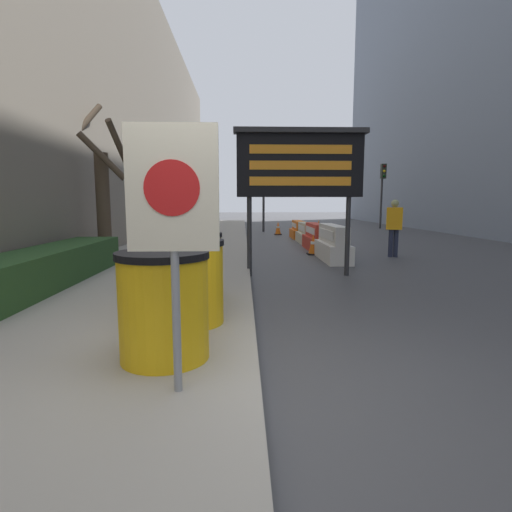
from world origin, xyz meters
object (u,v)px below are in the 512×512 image
at_px(barrel_drum_foreground, 164,305).
at_px(jersey_barrier_cream, 305,234).
at_px(traffic_light_far_side, 383,182).
at_px(pedestrian_worker, 394,223).
at_px(jersey_barrier_white, 333,245).
at_px(traffic_cone_far, 319,228).
at_px(jersey_barrier_orange_near, 298,230).
at_px(traffic_light_near_curb, 264,175).
at_px(warning_sign, 173,208).
at_px(barrel_drum_back, 194,267).
at_px(traffic_cone_mid, 278,228).
at_px(message_board, 300,165).
at_px(barrel_drum_middle, 189,282).
at_px(jersey_barrier_red_striped, 316,238).
at_px(traffic_cone_near, 313,245).

distance_m(barrel_drum_foreground, jersey_barrier_cream, 12.14).
distance_m(traffic_light_far_side, pedestrian_worker, 13.13).
distance_m(jersey_barrier_white, traffic_cone_far, 7.40).
xyz_separation_m(jersey_barrier_orange_near, traffic_light_near_curb, (-1.30, 3.83, 2.65)).
bearing_deg(warning_sign, traffic_light_far_side, 67.25).
relative_size(barrel_drum_back, jersey_barrier_white, 0.45).
xyz_separation_m(jersey_barrier_cream, traffic_light_far_side, (5.81, 8.33, 2.40)).
bearing_deg(barrel_drum_back, jersey_barrier_orange_near, 75.20).
distance_m(traffic_cone_mid, traffic_cone_far, 2.13).
height_order(warning_sign, message_board, message_board).
distance_m(barrel_drum_middle, traffic_light_far_side, 21.07).
distance_m(message_board, jersey_barrier_white, 3.16).
height_order(message_board, jersey_barrier_orange_near, message_board).
distance_m(jersey_barrier_red_striped, pedestrian_worker, 2.71).
relative_size(warning_sign, jersey_barrier_white, 0.89).
bearing_deg(traffic_cone_far, message_board, -103.17).
bearing_deg(traffic_light_near_curb, jersey_barrier_cream, -77.51).
bearing_deg(barrel_drum_foreground, message_board, 68.99).
bearing_deg(jersey_barrier_white, barrel_drum_middle, -116.58).
bearing_deg(message_board, barrel_drum_foreground, -111.01).
bearing_deg(jersey_barrier_cream, jersey_barrier_white, -90.00).
bearing_deg(traffic_light_near_curb, jersey_barrier_orange_near, -71.21).
relative_size(message_board, jersey_barrier_red_striped, 1.47).
distance_m(message_board, traffic_light_near_curb, 12.81).
bearing_deg(traffic_cone_near, traffic_light_far_side, 62.59).
height_order(jersey_barrier_white, traffic_light_near_curb, traffic_light_near_curb).
bearing_deg(warning_sign, traffic_cone_mid, 82.44).
bearing_deg(traffic_cone_mid, barrel_drum_back, -99.96).
distance_m(jersey_barrier_orange_near, traffic_light_far_side, 8.89).
bearing_deg(traffic_light_near_curb, traffic_cone_mid, -73.25).
height_order(warning_sign, traffic_light_near_curb, traffic_light_near_curb).
height_order(jersey_barrier_white, jersey_barrier_red_striped, jersey_barrier_white).
bearing_deg(barrel_drum_foreground, jersey_barrier_white, 66.42).
xyz_separation_m(message_board, jersey_barrier_white, (1.23, 2.23, -1.88)).
bearing_deg(barrel_drum_foreground, jersey_barrier_orange_near, 77.39).
relative_size(barrel_drum_middle, warning_sign, 0.50).
relative_size(barrel_drum_foreground, traffic_light_far_side, 0.25).
height_order(barrel_drum_middle, traffic_light_near_curb, traffic_light_near_curb).
distance_m(barrel_drum_foreground, barrel_drum_back, 2.12).
bearing_deg(traffic_cone_mid, traffic_cone_far, -35.94).
height_order(barrel_drum_back, traffic_cone_far, barrel_drum_back).
xyz_separation_m(message_board, traffic_cone_mid, (0.52, 10.81, -1.98)).
xyz_separation_m(message_board, traffic_light_near_curb, (-0.08, 12.79, 0.69)).
bearing_deg(pedestrian_worker, barrel_drum_middle, -108.45).
distance_m(barrel_drum_middle, pedestrian_worker, 8.23).
relative_size(barrel_drum_foreground, barrel_drum_back, 1.00).
relative_size(jersey_barrier_cream, traffic_light_near_curb, 0.46).
bearing_deg(traffic_cone_near, jersey_barrier_white, -75.24).
height_order(message_board, traffic_light_far_side, traffic_light_far_side).
height_order(barrel_drum_middle, jersey_barrier_cream, barrel_drum_middle).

